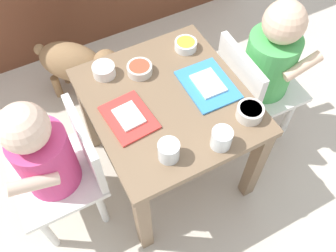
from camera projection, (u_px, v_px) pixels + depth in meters
name	position (u px, v px, depth m)	size (l,w,h in m)	color
ground_plane	(168.00, 165.00, 1.56)	(7.00, 7.00, 0.00)	beige
dining_table	(168.00, 114.00, 1.26)	(0.51, 0.56, 0.45)	#7A6047
seated_child_left	(48.00, 157.00, 1.12)	(0.28, 0.28, 0.65)	white
seated_child_right	(268.00, 62.00, 1.34)	(0.29, 0.29, 0.66)	white
dog	(76.00, 63.00, 1.63)	(0.35, 0.34, 0.30)	olive
food_tray_left	(129.00, 117.00, 1.15)	(0.15, 0.18, 0.02)	red
food_tray_right	(208.00, 84.00, 1.22)	(0.16, 0.20, 0.02)	#388CD8
water_cup_left	(169.00, 152.00, 1.05)	(0.06, 0.06, 0.06)	white
water_cup_right	(221.00, 139.00, 1.07)	(0.06, 0.06, 0.06)	white
cereal_bowl_right_side	(140.00, 69.00, 1.25)	(0.09, 0.09, 0.03)	silver
cereal_bowl_left_side	(186.00, 45.00, 1.32)	(0.08, 0.08, 0.03)	white
veggie_bowl_far	(104.00, 70.00, 1.24)	(0.08, 0.08, 0.04)	white
veggie_bowl_near	(250.00, 112.00, 1.14)	(0.08, 0.08, 0.04)	silver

